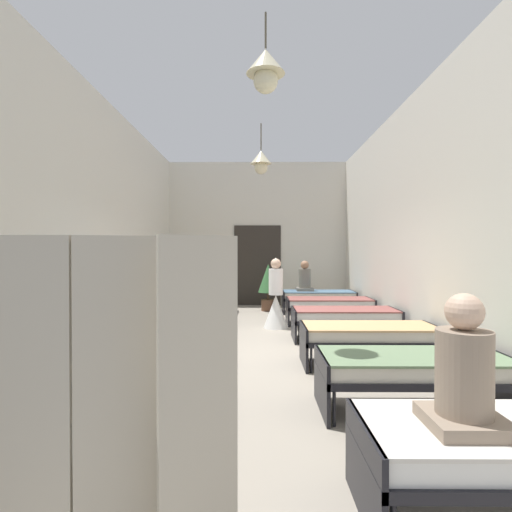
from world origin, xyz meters
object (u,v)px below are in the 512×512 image
patient_seated_secondary (305,280)px  bed_right_row_5 (318,296)px  bed_left_row_1 (96,367)px  bed_left_row_4 (185,304)px  bed_right_row_1 (414,368)px  nurse_near_aisle (276,303)px  potted_plant (268,282)px  bed_right_row_2 (369,335)px  bed_left_row_3 (168,316)px  bed_right_row_4 (329,304)px  bed_right_row_3 (345,316)px  bed_left_row_5 (196,296)px  bed_left_row_2 (143,334)px  patient_seated_primary (464,378)px  privacy_screen (115,407)px

patient_seated_secondary → bed_right_row_5: bearing=-13.8°
bed_left_row_1 → bed_left_row_4: (0.00, 4.88, 0.00)m
bed_right_row_1 → nurse_near_aisle: nurse_near_aisle is taller
bed_left_row_4 → potted_plant: (1.91, 1.96, 0.34)m
potted_plant → patient_seated_secondary: bearing=-14.4°
bed_right_row_1 → patient_seated_secondary: (-0.35, 6.60, 0.43)m
bed_right_row_1 → bed_right_row_2: size_ratio=1.00×
bed_right_row_5 → nurse_near_aisle: (-1.21, -2.09, 0.09)m
bed_left_row_3 → bed_right_row_4: (3.23, 1.63, 0.00)m
bed_right_row_3 → bed_left_row_5: same height
bed_right_row_2 → bed_right_row_5: same height
bed_left_row_3 → bed_left_row_5: bearing=90.0°
nurse_near_aisle → patient_seated_secondary: bearing=-110.9°
bed_left_row_2 → bed_left_row_5: bearing=90.0°
bed_left_row_1 → bed_left_row_4: 4.88m
bed_left_row_4 → potted_plant: 2.76m
bed_right_row_1 → bed_left_row_4: (-3.23, 4.88, 0.00)m
bed_right_row_4 → patient_seated_primary: size_ratio=2.37×
bed_right_row_5 → bed_right_row_1: bearing=-90.0°
bed_left_row_3 → nurse_near_aisle: bearing=29.9°
bed_left_row_1 → bed_left_row_3: same height
bed_right_row_5 → patient_seated_secondary: bearing=166.2°
bed_right_row_1 → bed_right_row_3: same height
bed_right_row_3 → bed_left_row_4: size_ratio=1.00×
bed_right_row_3 → patient_seated_secondary: 3.39m
patient_seated_primary → patient_seated_secondary: (0.00, 8.27, 0.00)m
patient_seated_secondary → potted_plant: size_ratio=0.62×
bed_left_row_2 → bed_right_row_4: bearing=45.2°
bed_right_row_5 → bed_left_row_4: bearing=-153.2°
nurse_near_aisle → potted_plant: (-0.11, 2.43, 0.25)m
bed_left_row_1 → privacy_screen: bearing=-65.5°
bed_right_row_4 → patient_seated_primary: bearing=-93.1°
patient_seated_primary → bed_right_row_5: bearing=87.6°
bed_left_row_4 → privacy_screen: 7.04m
bed_left_row_1 → bed_right_row_3: same height
bed_left_row_1 → bed_left_row_3: (0.00, 3.26, 0.00)m
bed_left_row_3 → bed_right_row_2: bearing=-26.8°
bed_right_row_3 → nurse_near_aisle: size_ratio=1.28×
bed_right_row_4 → privacy_screen: size_ratio=1.12×
bed_right_row_5 → nurse_near_aisle: 2.42m
bed_right_row_2 → bed_left_row_3: same height
patient_seated_primary → patient_seated_secondary: bearing=90.0°
bed_right_row_2 → bed_right_row_5: bearing=90.0°
patient_seated_primary → privacy_screen: bearing=-168.1°
patient_seated_secondary → privacy_screen: privacy_screen is taller
bed_right_row_4 → nurse_near_aisle: nurse_near_aisle is taller
privacy_screen → bed_left_row_1: bearing=97.6°
bed_right_row_2 → bed_left_row_5: (-3.23, 4.88, 0.00)m
bed_right_row_4 → privacy_screen: (-2.28, -6.96, 0.41)m
bed_right_row_3 → bed_right_row_4: bearing=90.0°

